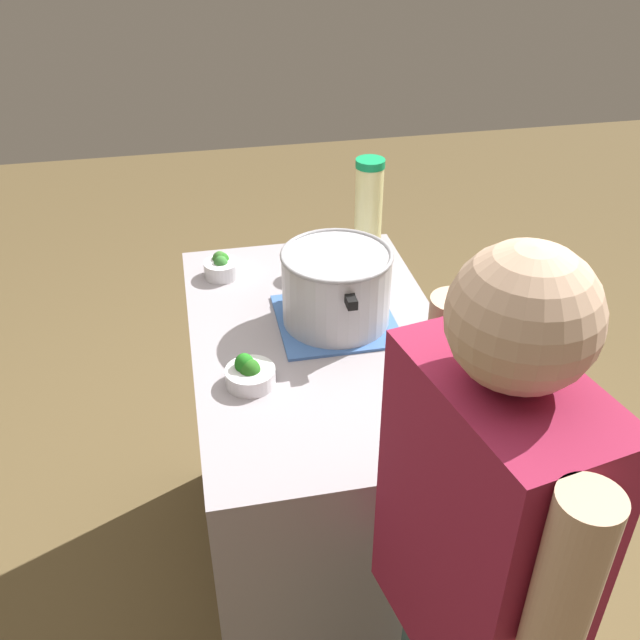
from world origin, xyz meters
The scene contains 8 objects.
ground_plane centered at (0.00, 0.00, 0.00)m, with size 8.00×8.00×0.00m, color brown.
counter_slab centered at (0.00, 0.00, 0.47)m, with size 1.05×0.65×0.94m, color gray.
dish_cloth centered at (-0.06, 0.05, 0.94)m, with size 0.30×0.30×0.01m, color #4068AC.
cooking_pot centered at (-0.06, 0.05, 1.05)m, with size 0.35×0.28×0.20m.
lemonade_pitcher centered at (-0.41, 0.23, 1.09)m, with size 0.09×0.09×0.30m.
broccoli_bowl_front centered at (0.15, -0.20, 0.97)m, with size 0.12×0.12×0.08m.
broccoli_bowl_center centered at (-0.36, -0.22, 0.97)m, with size 0.10×0.10×0.07m.
person_cook centered at (0.79, 0.10, 0.88)m, with size 0.50×0.26×1.59m.
Camera 1 is at (1.47, -0.30, 1.98)m, focal length 40.19 mm.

